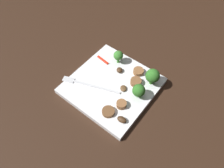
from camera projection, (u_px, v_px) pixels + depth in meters
The scene contains 14 objects.
ground_plane at pixel (112, 87), 0.63m from camera, with size 1.40×1.40×0.00m, color black.
plate at pixel (112, 86), 0.62m from camera, with size 0.24×0.24×0.02m, color white.
fork at pixel (87, 84), 0.61m from camera, with size 0.17×0.07×0.00m.
broccoli_floret_0 at pixel (139, 91), 0.57m from camera, with size 0.04×0.04×0.05m.
broccoli_floret_1 at pixel (118, 56), 0.64m from camera, with size 0.03×0.03×0.05m.
broccoli_floret_2 at pixel (153, 76), 0.59m from camera, with size 0.04×0.04×0.06m.
sausage_slice_0 at pixel (108, 112), 0.55m from camera, with size 0.03×0.03×0.01m, color brown.
sausage_slice_1 at pixel (138, 71), 0.63m from camera, with size 0.03×0.03×0.01m, color brown.
sausage_slice_2 at pixel (136, 82), 0.61m from camera, with size 0.03×0.03×0.02m, color brown.
sausage_slice_3 at pixel (121, 104), 0.56m from camera, with size 0.03×0.03×0.02m, color brown.
mushroom_0 at pixel (120, 70), 0.64m from camera, with size 0.02×0.02×0.01m, color #422B19.
mushroom_1 at pixel (122, 120), 0.54m from camera, with size 0.03×0.02×0.01m, color #422B19.
mushroom_2 at pixel (123, 88), 0.60m from camera, with size 0.02×0.02×0.01m, color brown.
pepper_strip_0 at pixel (103, 60), 0.67m from camera, with size 0.05×0.01×0.00m, color red.
Camera 1 is at (-0.22, 0.28, 0.52)m, focal length 33.04 mm.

